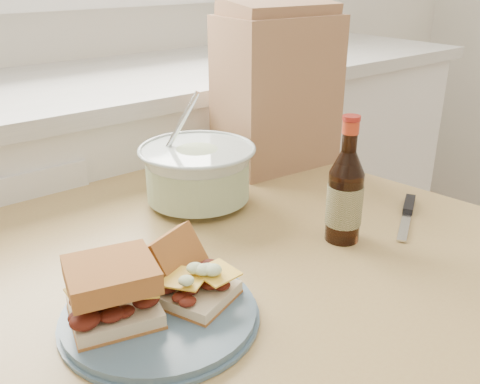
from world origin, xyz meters
TOP-DOWN VIEW (x-y plane):
  - cabinet_run at (-0.00, 1.70)m, footprint 2.50×0.64m
  - dining_table at (-0.14, 0.96)m, footprint 1.04×1.04m
  - plate at (-0.35, 0.87)m, footprint 0.27×0.27m
  - sandwich_left at (-0.41, 0.89)m, footprint 0.14×0.13m
  - sandwich_right at (-0.30, 0.87)m, footprint 0.12×0.16m
  - coleslaw_bowl at (-0.09, 1.16)m, footprint 0.23×0.23m
  - beer_bottle at (0.02, 0.87)m, footprint 0.06×0.06m
  - knife at (0.21, 0.86)m, footprint 0.18×0.12m
  - paper_bag at (0.19, 1.24)m, footprint 0.28×0.20m

SIDE VIEW (x-z plane):
  - cabinet_run at x=0.00m, z-range 0.00..0.94m
  - dining_table at x=-0.14m, z-range 0.27..1.05m
  - knife at x=0.21m, z-range 0.77..0.79m
  - plate at x=-0.35m, z-range 0.77..0.79m
  - sandwich_right at x=-0.30m, z-range 0.78..0.86m
  - sandwich_left at x=-0.41m, z-range 0.79..0.87m
  - coleslaw_bowl at x=-0.09m, z-range 0.72..0.95m
  - beer_bottle at x=0.02m, z-range 0.74..0.97m
  - paper_bag at x=0.19m, z-range 0.77..1.12m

